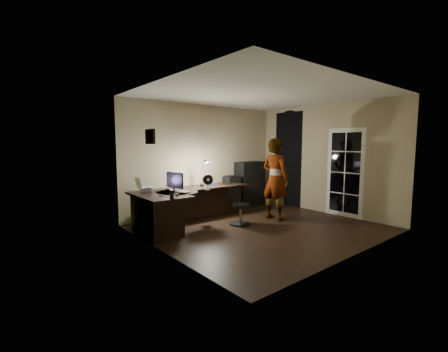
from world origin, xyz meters
TOP-DOWN VIEW (x-y plane):
  - floor at (0.00, 0.00)m, footprint 4.50×4.00m
  - ceiling at (0.00, 0.00)m, footprint 4.50×4.00m
  - wall_back at (0.00, 2.00)m, footprint 4.50×0.01m
  - wall_front at (0.00, -2.00)m, footprint 4.50×0.01m
  - wall_left at (-2.25, 0.00)m, footprint 0.01×4.00m
  - wall_right at (2.25, 0.00)m, footprint 0.01×4.00m
  - green_wall_overlay at (-2.24, 0.00)m, footprint 0.00×4.00m
  - arched_doorway at (2.24, 1.15)m, footprint 0.01×0.90m
  - french_door at (2.24, -0.55)m, footprint 0.02×0.92m
  - framed_picture at (-2.22, 0.45)m, footprint 0.04×0.30m
  - desk_left at (-1.83, 0.98)m, footprint 0.85×1.36m
  - desk_right at (-0.25, 1.51)m, footprint 1.97×0.74m
  - cabinet at (1.37, 1.78)m, footprint 0.83×0.42m
  - laptop_stand at (-1.94, 1.32)m, footprint 0.27×0.25m
  - laptop at (-1.94, 1.32)m, footprint 0.30×0.28m
  - monitor at (-1.67, 0.67)m, footprint 0.15×0.47m
  - mouse at (-1.83, 0.38)m, footprint 0.09×0.11m
  - phone at (-1.89, 0.77)m, footprint 0.06×0.12m
  - pen at (-1.76, 1.21)m, footprint 0.02×0.14m
  - speaker at (-1.99, 0.17)m, footprint 0.07×0.07m
  - notepad at (-1.34, 0.83)m, footprint 0.21×0.24m
  - desk_fan at (-0.61, 1.05)m, footprint 0.25×0.20m
  - headphones at (-0.02, 1.69)m, footprint 0.21×0.12m
  - printer at (0.68, 1.74)m, footprint 0.42×0.33m
  - desk_lamp at (-0.42, 1.54)m, footprint 0.18×0.32m
  - office_chair at (-0.17, 0.47)m, footprint 0.54×0.54m
  - person at (0.74, 0.30)m, footprint 0.49×0.69m

SIDE VIEW (x-z plane):
  - floor at x=0.00m, z-range -0.01..0.00m
  - desk_right at x=-0.25m, z-range 0.00..0.73m
  - desk_left at x=-1.83m, z-range 0.00..0.77m
  - office_chair at x=-0.17m, z-range 0.00..0.83m
  - cabinet at x=1.37m, z-range 0.00..1.23m
  - headphones at x=-0.02m, z-range 0.72..0.81m
  - phone at x=-1.89m, z-range 0.78..0.79m
  - notepad at x=-1.34m, z-range 0.78..0.79m
  - pen at x=-1.76m, z-range 0.78..0.79m
  - mouse at x=-1.83m, z-range 0.78..0.82m
  - printer at x=0.68m, z-range 0.72..0.90m
  - laptop_stand at x=-1.94m, z-range 0.78..0.88m
  - speaker at x=-1.99m, z-range 0.78..0.96m
  - desk_fan at x=-0.61m, z-range 0.72..1.07m
  - person at x=0.74m, z-range 0.00..1.85m
  - monitor at x=-1.67m, z-range 0.78..1.09m
  - laptop at x=-1.94m, z-range 0.87..1.07m
  - french_door at x=2.24m, z-range 0.00..2.10m
  - desk_lamp at x=-0.42m, z-range 0.72..1.41m
  - arched_doorway at x=2.24m, z-range 0.00..2.60m
  - wall_back at x=0.00m, z-range 0.00..2.70m
  - wall_front at x=0.00m, z-range 0.00..2.70m
  - wall_left at x=-2.25m, z-range 0.00..2.70m
  - wall_right at x=2.25m, z-range 0.00..2.70m
  - green_wall_overlay at x=-2.24m, z-range 0.00..2.70m
  - framed_picture at x=-2.22m, z-range 1.73..1.98m
  - ceiling at x=0.00m, z-range 2.70..2.71m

